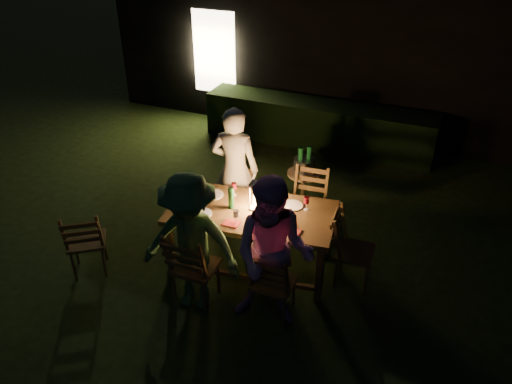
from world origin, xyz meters
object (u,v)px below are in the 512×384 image
at_px(bottle_table, 231,198).
at_px(side_table, 304,177).
at_px(ice_bucket, 304,166).
at_px(chair_end, 352,262).
at_px(person_house_side, 235,170).
at_px(chair_near_right, 273,294).
at_px(bottle_bucket_a, 300,163).
at_px(chair_far_right, 306,218).
at_px(chair_near_left, 195,279).
at_px(person_opp_right, 273,255).
at_px(lantern, 257,198).
at_px(bottle_bucket_b, 309,162).
at_px(dining_table, 252,216).
at_px(person_opp_left, 191,244).
at_px(chair_far_left, 235,210).
at_px(chair_spare, 89,252).

xyz_separation_m(bottle_table, side_table, (0.43, 1.49, -0.40)).
bearing_deg(side_table, ice_bucket, 0.00).
relative_size(chair_end, person_house_side, 0.56).
distance_m(chair_near_right, bottle_bucket_a, 2.22).
distance_m(chair_near_right, bottle_table, 1.23).
bearing_deg(chair_end, chair_far_right, -133.87).
xyz_separation_m(chair_near_left, ice_bucket, (0.52, 2.29, 0.43)).
distance_m(chair_near_left, person_opp_right, 1.06).
distance_m(lantern, bottle_bucket_a, 1.38).
relative_size(chair_far_right, person_house_side, 0.58).
distance_m(bottle_table, side_table, 1.61).
height_order(person_house_side, bottle_bucket_b, person_house_side).
height_order(dining_table, person_opp_left, person_opp_left).
distance_m(side_table, bottle_bucket_b, 0.24).
distance_m(person_opp_left, side_table, 2.41).
xyz_separation_m(chair_near_right, person_opp_left, (-0.88, -0.18, 0.54)).
bearing_deg(chair_near_left, bottle_table, 81.81).
bearing_deg(person_house_side, person_opp_right, 118.76).
height_order(side_table, bottle_bucket_a, bottle_bucket_a).
xyz_separation_m(chair_far_right, chair_end, (0.78, -0.66, -0.01)).
height_order(chair_near_left, bottle_bucket_b, chair_near_left).
height_order(person_opp_left, bottle_bucket_b, person_opp_left).
bearing_deg(chair_far_left, chair_near_right, 123.92).
bearing_deg(ice_bucket, chair_far_left, -133.90).
bearing_deg(person_opp_right, bottle_bucket_b, 90.22).
distance_m(chair_near_right, ice_bucket, 2.23).
bearing_deg(bottle_bucket_a, bottle_table, -104.54).
distance_m(chair_far_right, bottle_bucket_b, 0.84).
xyz_separation_m(person_house_side, bottle_bucket_a, (0.69, 0.67, -0.09)).
distance_m(person_opp_left, bottle_bucket_a, 2.34).
height_order(chair_near_left, ice_bucket, chair_near_left).
bearing_deg(chair_far_right, ice_bucket, -72.65).
bearing_deg(chair_far_left, chair_end, 159.15).
xyz_separation_m(person_opp_right, bottle_bucket_a, (-0.43, 2.17, -0.08)).
bearing_deg(chair_far_left, person_house_side, -84.97).
relative_size(chair_far_left, person_opp_left, 0.53).
relative_size(person_opp_left, bottle_table, 5.97).
distance_m(chair_spare, person_house_side, 2.12).
bearing_deg(chair_far_left, chair_far_right, -176.15).
height_order(chair_near_left, side_table, chair_near_left).
xyz_separation_m(person_opp_right, side_table, (-0.38, 2.21, -0.32)).
xyz_separation_m(ice_bucket, bottle_bucket_b, (0.05, 0.04, 0.05)).
relative_size(chair_spare, bottle_bucket_b, 3.03).
xyz_separation_m(dining_table, chair_far_right, (0.44, 0.84, -0.43)).
bearing_deg(person_house_side, bottle_table, 103.71).
height_order(ice_bucket, bottle_bucket_b, bottle_bucket_b).
bearing_deg(side_table, bottle_bucket_a, -141.34).
height_order(person_house_side, person_opp_left, person_house_side).
bearing_deg(bottle_table, chair_spare, -151.16).
height_order(chair_end, ice_bucket, chair_end).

